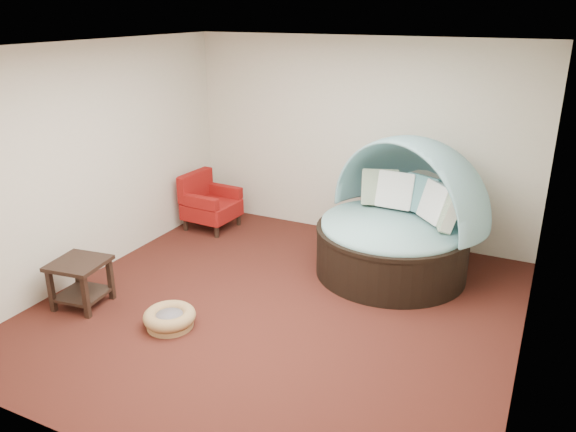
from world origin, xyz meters
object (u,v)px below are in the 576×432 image
at_px(pet_basket, 170,318).
at_px(red_armchair, 209,203).
at_px(side_table, 80,277).
at_px(canopy_daybed, 400,212).

distance_m(pet_basket, red_armchair, 2.86).
xyz_separation_m(red_armchair, side_table, (0.05, -2.62, -0.04)).
bearing_deg(canopy_daybed, pet_basket, -101.91).
bearing_deg(side_table, pet_basket, 2.66).
relative_size(red_armchair, side_table, 1.33).
relative_size(pet_basket, red_armchair, 0.84).
height_order(canopy_daybed, red_armchair, canopy_daybed).
distance_m(canopy_daybed, pet_basket, 3.01).
bearing_deg(side_table, red_armchair, 91.17).
bearing_deg(pet_basket, red_armchair, 115.22).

